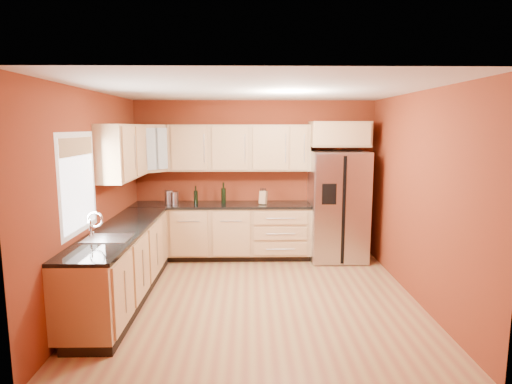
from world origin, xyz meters
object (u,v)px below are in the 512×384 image
at_px(canister_left, 175,198).
at_px(refrigerator, 338,206).
at_px(wine_bottle_a, 224,193).
at_px(soap_dispenser, 263,199).
at_px(knife_block, 263,198).

bearing_deg(canister_left, refrigerator, -0.35).
xyz_separation_m(canister_left, wine_bottle_a, (0.79, 0.10, 0.07)).
relative_size(wine_bottle_a, soap_dispenser, 2.01).
relative_size(knife_block, soap_dispenser, 1.26).
relative_size(canister_left, wine_bottle_a, 0.59).
bearing_deg(canister_left, knife_block, 0.32).
xyz_separation_m(refrigerator, canister_left, (-2.65, 0.02, 0.13)).
xyz_separation_m(refrigerator, wine_bottle_a, (-1.87, 0.12, 0.20)).
bearing_deg(wine_bottle_a, knife_block, -7.99).
height_order(wine_bottle_a, knife_block, wine_bottle_a).
distance_m(canister_left, knife_block, 1.44).
bearing_deg(soap_dispenser, wine_bottle_a, 172.35).
height_order(wine_bottle_a, soap_dispenser, wine_bottle_a).
relative_size(refrigerator, knife_block, 8.26).
distance_m(knife_block, soap_dispenser, 0.02).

